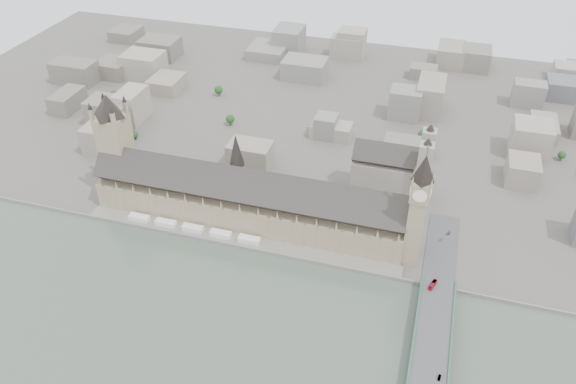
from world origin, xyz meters
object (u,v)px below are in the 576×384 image
(westminster_abbey, at_px, (393,170))
(red_bus_north, at_px, (433,285))
(car_approach, at_px, (448,233))
(victoria_tower, at_px, (115,142))
(palace_of_westminster, at_px, (248,200))
(westminster_bridge, at_px, (429,362))
(car_silver, at_px, (439,378))
(elizabeth_tower, at_px, (419,204))

(westminster_abbey, xyz_separation_m, red_bus_north, (46.91, -118.88, -13.27))
(car_approach, bearing_deg, victoria_tower, -155.87)
(palace_of_westminster, height_order, westminster_bridge, palace_of_westminster)
(car_silver, bearing_deg, car_approach, 98.73)
(victoria_tower, distance_m, red_bus_north, 287.54)
(palace_of_westminster, xyz_separation_m, westminster_abbey, (110.92, 75.30, 2.38))
(red_bus_north, bearing_deg, westminster_abbey, 128.86)
(westminster_bridge, relative_size, car_approach, 62.28)
(elizabeth_tower, xyz_separation_m, car_approach, (27.28, 30.77, -47.08))
(victoria_tower, relative_size, car_approach, 19.16)
(elizabeth_tower, distance_m, victoria_tower, 260.64)
(victoria_tower, relative_size, westminster_bridge, 0.31)
(red_bus_north, bearing_deg, elizabeth_tower, 139.21)
(elizabeth_tower, relative_size, victoria_tower, 1.07)
(red_bus_north, bearing_deg, car_silver, -64.92)
(westminster_bridge, bearing_deg, elizabeth_tower, 104.11)
(elizabeth_tower, bearing_deg, westminster_bridge, -75.89)
(red_bus_north, xyz_separation_m, car_silver, (10.63, -78.02, -0.81))
(palace_of_westminster, height_order, car_silver, palace_of_westminster)
(red_bus_north, relative_size, car_approach, 2.14)
(palace_of_westminster, height_order, westminster_abbey, westminster_abbey)
(victoria_tower, distance_m, car_silver, 320.44)
(palace_of_westminster, xyz_separation_m, victoria_tower, (-122.00, 6.30, 32.50))
(elizabeth_tower, distance_m, westminster_abbey, 96.91)
(red_bus_north, bearing_deg, victoria_tower, -172.78)
(palace_of_westminster, distance_m, car_approach, 166.79)
(westminster_abbey, relative_size, car_approach, 13.03)
(westminster_abbey, bearing_deg, red_bus_north, -68.47)
(victoria_tower, xyz_separation_m, westminster_bridge, (284.00, -113.50, -50.08))
(palace_of_westminster, distance_m, westminster_bridge, 195.05)
(palace_of_westminster, height_order, car_approach, palace_of_westminster)
(westminster_bridge, height_order, red_bus_north, red_bus_north)
(palace_of_westminster, relative_size, elizabeth_tower, 2.47)
(car_approach, bearing_deg, westminster_bridge, -69.91)
(victoria_tower, height_order, red_bus_north, victoria_tower)
(palace_of_westminster, bearing_deg, westminster_abbey, 34.17)
(palace_of_westminster, relative_size, car_silver, 58.72)
(victoria_tower, xyz_separation_m, westminster_abbey, (232.92, 69.00, -30.12))
(victoria_tower, distance_m, car_approach, 290.94)
(westminster_abbey, bearing_deg, westminster_bridge, -74.36)
(victoria_tower, xyz_separation_m, red_bus_north, (279.84, -49.88, -43.40))
(red_bus_north, bearing_deg, palace_of_westminster, -178.11)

